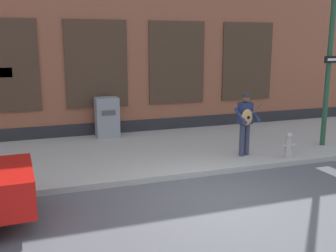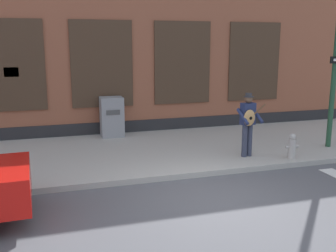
# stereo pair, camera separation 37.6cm
# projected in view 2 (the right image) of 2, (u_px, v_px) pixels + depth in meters

# --- Properties ---
(ground_plane) EXTENTS (160.00, 160.00, 0.00)m
(ground_plane) POSITION_uv_depth(u_px,v_px,m) (217.00, 202.00, 8.08)
(ground_plane) COLOR #56565B
(sidewalk) EXTENTS (28.00, 4.82, 0.14)m
(sidewalk) POSITION_uv_depth(u_px,v_px,m) (163.00, 150.00, 11.74)
(sidewalk) COLOR #ADAAA3
(sidewalk) RESTS_ON ground
(building_backdrop) EXTENTS (28.00, 4.06, 7.58)m
(building_backdrop) POSITION_uv_depth(u_px,v_px,m) (131.00, 28.00, 15.09)
(building_backdrop) COLOR #99563D
(building_backdrop) RESTS_ON ground
(busker) EXTENTS (0.75, 0.59, 1.75)m
(busker) POSITION_uv_depth(u_px,v_px,m) (248.00, 121.00, 10.66)
(busker) COLOR #33384C
(busker) RESTS_ON sidewalk
(utility_box) EXTENTS (0.75, 0.61, 1.32)m
(utility_box) POSITION_uv_depth(u_px,v_px,m) (112.00, 117.00, 13.08)
(utility_box) COLOR gray
(utility_box) RESTS_ON sidewalk
(fire_hydrant) EXTENTS (0.38, 0.20, 0.70)m
(fire_hydrant) POSITION_uv_depth(u_px,v_px,m) (292.00, 146.00, 10.59)
(fire_hydrant) COLOR #B2ADA8
(fire_hydrant) RESTS_ON sidewalk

